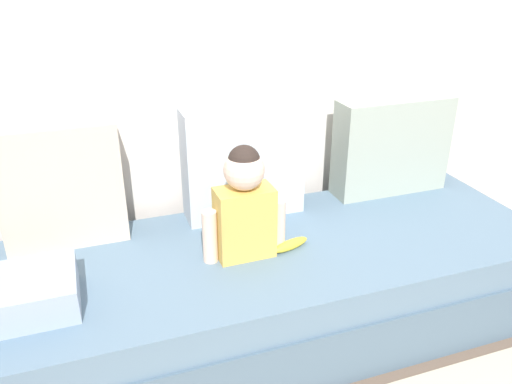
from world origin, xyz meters
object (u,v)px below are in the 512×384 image
at_px(throw_pillow_center, 243,162).
at_px(throw_pillow_right, 391,146).
at_px(couch, 268,287).
at_px(banana, 290,245).
at_px(folded_blanket, 13,296).
at_px(throw_pillow_left, 61,185).
at_px(toddler, 244,204).

height_order(throw_pillow_center, throw_pillow_right, throw_pillow_center).
bearing_deg(couch, throw_pillow_center, 90.00).
relative_size(banana, folded_blanket, 0.42).
relative_size(throw_pillow_left, throw_pillow_right, 0.88).
xyz_separation_m(throw_pillow_left, throw_pillow_center, (0.74, 0.00, -0.00)).
relative_size(throw_pillow_left, throw_pillow_center, 0.95).
height_order(couch, throw_pillow_left, throw_pillow_left).
distance_m(throw_pillow_left, folded_blanket, 0.49).
bearing_deg(folded_blanket, banana, 3.42).
relative_size(throw_pillow_right, toddler, 1.25).
bearing_deg(toddler, couch, 11.15).
height_order(couch, throw_pillow_right, throw_pillow_right).
bearing_deg(throw_pillow_right, folded_blanket, -165.81).
relative_size(couch, throw_pillow_center, 4.63).
distance_m(toddler, folded_blanket, 0.84).
height_order(toddler, folded_blanket, toddler).
xyz_separation_m(banana, folded_blanket, (-1.00, -0.06, 0.04)).
xyz_separation_m(couch, throw_pillow_right, (0.74, 0.32, 0.43)).
relative_size(throw_pillow_center, toddler, 1.16).
xyz_separation_m(throw_pillow_left, throw_pillow_right, (1.49, 0.00, -0.02)).
height_order(throw_pillow_right, banana, throw_pillow_right).
bearing_deg(throw_pillow_right, couch, -156.94).
xyz_separation_m(throw_pillow_left, folded_blanket, (-0.18, -0.42, -0.19)).
bearing_deg(couch, folded_blanket, -173.54).
relative_size(couch, toddler, 5.36).
height_order(toddler, banana, toddler).
height_order(couch, toddler, toddler).
bearing_deg(throw_pillow_center, folded_blanket, -155.42).
bearing_deg(throw_pillow_center, couch, -90.00).
height_order(throw_pillow_left, folded_blanket, throw_pillow_left).
xyz_separation_m(throw_pillow_center, throw_pillow_right, (0.74, 0.00, -0.02)).
bearing_deg(toddler, throw_pillow_right, 21.67).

